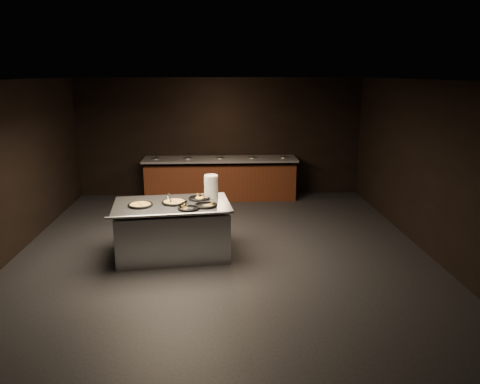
{
  "coord_description": "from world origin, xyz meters",
  "views": [
    {
      "loc": [
        -0.07,
        -7.56,
        3.02
      ],
      "look_at": [
        0.32,
        0.3,
        0.99
      ],
      "focal_mm": 35.0,
      "sensor_mm": 36.0,
      "label": 1
    }
  ],
  "objects_px": {
    "serving_counter": "(173,231)",
    "pan_cheese_whole": "(174,202)",
    "plate_stack": "(211,187)",
    "pan_veggie_whole": "(140,205)"
  },
  "relations": [
    {
      "from": "serving_counter",
      "to": "plate_stack",
      "type": "bearing_deg",
      "value": 21.7
    },
    {
      "from": "serving_counter",
      "to": "plate_stack",
      "type": "relative_size",
      "value": 5.15
    },
    {
      "from": "pan_veggie_whole",
      "to": "pan_cheese_whole",
      "type": "bearing_deg",
      "value": 15.16
    },
    {
      "from": "pan_veggie_whole",
      "to": "plate_stack",
      "type": "bearing_deg",
      "value": 22.61
    },
    {
      "from": "plate_stack",
      "to": "pan_veggie_whole",
      "type": "relative_size",
      "value": 0.97
    },
    {
      "from": "serving_counter",
      "to": "pan_cheese_whole",
      "type": "xyz_separation_m",
      "value": [
        0.04,
        0.02,
        0.49
      ]
    },
    {
      "from": "pan_veggie_whole",
      "to": "pan_cheese_whole",
      "type": "xyz_separation_m",
      "value": [
        0.54,
        0.15,
        0.0
      ]
    },
    {
      "from": "serving_counter",
      "to": "pan_cheese_whole",
      "type": "distance_m",
      "value": 0.5
    },
    {
      "from": "serving_counter",
      "to": "pan_cheese_whole",
      "type": "height_order",
      "value": "pan_cheese_whole"
    },
    {
      "from": "plate_stack",
      "to": "pan_cheese_whole",
      "type": "distance_m",
      "value": 0.71
    }
  ]
}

